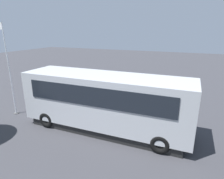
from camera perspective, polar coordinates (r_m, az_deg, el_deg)
name	(u,v)px	position (r m, az deg, el deg)	size (l,w,h in m)	color
ground_plane	(109,101)	(15.78, -0.99, -3.36)	(80.00, 80.00, 0.00)	#38383D
tour_bus	(105,103)	(10.80, -2.10, -4.03)	(9.52, 2.73, 3.25)	#B7BABF
spectator_far_left	(139,101)	(12.75, 8.06, -3.44)	(0.57, 0.33, 1.81)	black
spectator_left	(125,98)	(13.29, 4.03, -2.64)	(0.58, 0.35, 1.76)	black
spectator_centre	(110,97)	(13.54, -0.61, -2.16)	(0.58, 0.35, 1.77)	black
spectator_right	(95,96)	(14.02, -5.16, -1.81)	(0.57, 0.39, 1.68)	black
parked_motorcycle_silver	(170,118)	(12.14, 16.87, -8.27)	(2.05, 0.58, 0.99)	black
stunt_motorcycle	(96,81)	(17.83, -4.84, 2.58)	(1.77, 1.07, 1.88)	black
flagpole	(9,71)	(14.23, -28.36, 4.77)	(0.78, 0.36, 6.07)	silver
traffic_cone	(113,95)	(16.31, 0.41, -1.52)	(0.34, 0.34, 0.63)	orange
bay_line_a	(169,106)	(15.28, 16.76, -4.84)	(0.23, 4.26, 0.01)	white
bay_line_b	(133,101)	(15.82, 6.15, -3.40)	(0.21, 3.51, 0.01)	white
bay_line_c	(101,96)	(16.86, -3.42, -1.99)	(0.22, 3.72, 0.01)	white
bay_line_d	(73,92)	(18.33, -11.65, -0.73)	(0.21, 3.64, 0.01)	white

